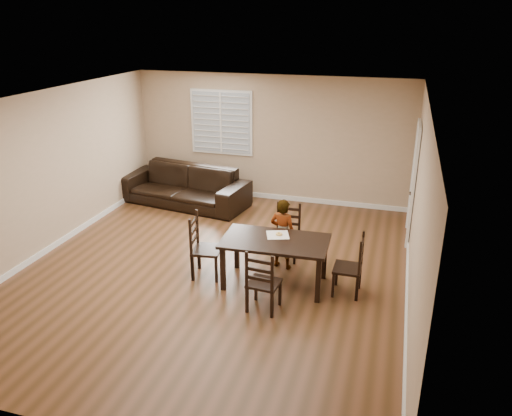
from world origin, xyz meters
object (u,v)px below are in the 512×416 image
Objects in this scene: dining_table at (275,245)px; chair_left at (199,248)px; chair_near at (288,232)px; chair_right at (355,268)px; child at (283,234)px; chair_far at (261,286)px; sofa at (184,186)px; donut at (279,234)px.

dining_table is 1.57× the size of chair_left.
dining_table is at bearing -89.06° from chair_near.
chair_left is (-1.20, -0.06, -0.18)m from dining_table.
chair_near and chair_right have the same top height.
child is (0.01, -0.43, 0.16)m from chair_near.
chair_left is 0.87× the size of child.
chair_far is 1.46m from chair_right.
sofa is at bearing 132.21° from dining_table.
dining_table is 0.86m from chair_far.
donut is at bearing -96.35° from chair_right.
chair_near is 0.92× the size of chair_left.
child is (1.18, 0.62, 0.12)m from chair_left.
sofa is (-2.75, 2.62, -0.35)m from donut.
child is at bearing -113.25° from chair_right.
donut is 0.04× the size of sofa.
donut is at bearing -34.83° from sofa.
chair_right is 0.34× the size of sofa.
chair_right is at bearing -95.81° from chair_left.
chair_left is (-1.22, 0.77, 0.04)m from chair_far.
chair_far is 0.99× the size of chair_right.
chair_far is (0.02, -0.83, -0.22)m from dining_table.
chair_far is at bearing -90.95° from dining_table.
donut is (-1.18, 0.14, 0.33)m from chair_right.
chair_near is 1.00× the size of chair_right.
donut is at bearing 83.66° from dining_table.
chair_near is 0.80× the size of child.
chair_near is at bearing -76.96° from child.
child reaches higher than chair_right.
sofa is (-2.70, 1.81, -0.02)m from chair_near.
chair_far is at bearing 102.76° from child.
chair_right is (1.22, -0.95, 0.00)m from chair_near.
chair_right is at bearing -0.23° from dining_table.
sofa is (-2.72, 2.23, -0.18)m from child.
chair_near reaches higher than chair_far.
dining_table is at bearing -94.21° from donut.
chair_near is at bearing 93.36° from donut.
chair_right reaches higher than donut.
chair_near is (-0.03, 0.99, -0.22)m from dining_table.
dining_table is at bearing -95.39° from chair_left.
donut is 3.82m from sofa.
dining_table is 1.72× the size of chair_far.
dining_table is 1.21m from chair_left.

